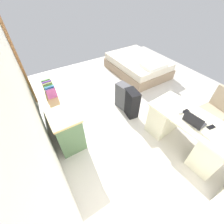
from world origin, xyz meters
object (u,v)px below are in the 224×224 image
at_px(office_chair, 213,113).
at_px(cell_phone_near_laptop, 211,127).
at_px(suitcase_spare_grey, 123,96).
at_px(suitcase_black, 131,103).
at_px(credenza, 57,111).
at_px(bed, 138,65).
at_px(figurine_small, 47,85).
at_px(computer_mouse, 181,112).
at_px(cell_phone_by_mouse, 186,111).
at_px(desk, 186,132).
at_px(laptop, 194,121).

xyz_separation_m(office_chair, cell_phone_near_laptop, (-0.28, 0.72, 0.31)).
bearing_deg(suitcase_spare_grey, cell_phone_near_laptop, -175.30).
height_order(suitcase_black, cell_phone_near_laptop, cell_phone_near_laptop).
distance_m(office_chair, suitcase_spare_grey, 1.87).
height_order(credenza, bed, credenza).
bearing_deg(cell_phone_near_laptop, figurine_small, 48.38).
xyz_separation_m(suitcase_spare_grey, computer_mouse, (-1.30, -0.25, 0.42)).
bearing_deg(cell_phone_near_laptop, cell_phone_by_mouse, 14.71).
bearing_deg(credenza, desk, -134.07).
height_order(office_chair, figurine_small, office_chair).
xyz_separation_m(desk, office_chair, (0.01, -0.79, 0.04)).
height_order(laptop, cell_phone_near_laptop, laptop).
relative_size(desk, credenza, 0.83).
relative_size(suitcase_spare_grey, computer_mouse, 6.35).
distance_m(office_chair, bed, 2.68).
relative_size(desk, figurine_small, 13.52).
bearing_deg(suitcase_black, suitcase_spare_grey, 9.23).
xyz_separation_m(desk, cell_phone_by_mouse, (0.18, -0.02, 0.35)).
xyz_separation_m(desk, suitcase_black, (1.20, 0.33, -0.05)).
xyz_separation_m(credenza, bed, (0.91, -2.87, -0.15)).
xyz_separation_m(office_chair, suitcase_black, (1.19, 1.11, -0.09)).
distance_m(office_chair, laptop, 0.96).
bearing_deg(cell_phone_near_laptop, suitcase_spare_grey, 22.22).
height_order(laptop, cell_phone_by_mouse, laptop).
xyz_separation_m(desk, figurine_small, (2.08, 1.82, 0.46)).
bearing_deg(office_chair, cell_phone_by_mouse, 77.60).
relative_size(bed, suitcase_black, 2.93).
bearing_deg(desk, office_chair, -89.23).
bearing_deg(credenza, cell_phone_near_laptop, -137.15).
bearing_deg(desk, laptop, 119.96).
xyz_separation_m(credenza, laptop, (-1.81, -1.71, 0.38)).
height_order(laptop, figurine_small, laptop).
bearing_deg(cell_phone_near_laptop, bed, -8.95).
bearing_deg(desk, figurine_small, 41.10).
xyz_separation_m(office_chair, suitcase_spare_grey, (1.49, 1.12, -0.10)).
bearing_deg(figurine_small, cell_phone_near_laptop, -141.34).
bearing_deg(office_chair, credenza, 56.13).
xyz_separation_m(suitcase_spare_grey, cell_phone_by_mouse, (-1.33, -0.35, 0.41)).
bearing_deg(office_chair, suitcase_spare_grey, 36.78).
xyz_separation_m(bed, figurine_small, (-0.59, 2.87, 0.60)).
bearing_deg(bed, computer_mouse, 155.28).
bearing_deg(computer_mouse, cell_phone_near_laptop, -167.61).
relative_size(bed, computer_mouse, 19.15).
bearing_deg(credenza, bed, -72.33).
relative_size(cell_phone_by_mouse, figurine_small, 1.24).
bearing_deg(figurine_small, cell_phone_by_mouse, -135.97).
bearing_deg(suitcase_spare_grey, cell_phone_by_mouse, -172.86).
relative_size(desk, laptop, 4.56).
height_order(credenza, suitcase_black, credenza).
relative_size(suitcase_black, cell_phone_near_laptop, 4.80).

